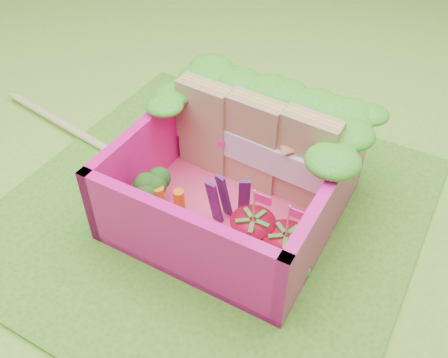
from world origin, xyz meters
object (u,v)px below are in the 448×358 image
sandwich_stack (255,144)px  bento_box (233,180)px  chopsticks (96,143)px  strawberry_left (252,236)px  strawberry_right (284,251)px  broccoli (149,189)px

sandwich_stack → bento_box: bearing=-91.0°
bento_box → sandwich_stack: (0.00, 0.28, 0.09)m
sandwich_stack → chopsticks: size_ratio=0.54×
sandwich_stack → chopsticks: (-1.24, -0.20, -0.35)m
bento_box → strawberry_left: bearing=-45.3°
strawberry_right → chopsticks: (-1.73, 0.38, -0.17)m
broccoli → strawberry_left: 0.73m
strawberry_left → chopsticks: bearing=166.1°
broccoli → bento_box: bearing=34.3°
chopsticks → broccoli: bearing=-25.9°
strawberry_left → strawberry_right: (0.21, -0.01, -0.00)m
bento_box → strawberry_left: 0.41m
bento_box → chopsticks: bento_box is taller
strawberry_left → chopsticks: (-1.52, 0.38, -0.17)m
chopsticks → strawberry_left: bearing=-13.9°
bento_box → chopsticks: bearing=175.9°
strawberry_right → sandwich_stack: bearing=130.1°
bento_box → strawberry_right: size_ratio=2.60×
strawberry_right → chopsticks: size_ratio=0.23×
bento_box → broccoli: bearing=-145.7°
bento_box → broccoli: 0.53m
strawberry_left → strawberry_right: strawberry_left is taller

